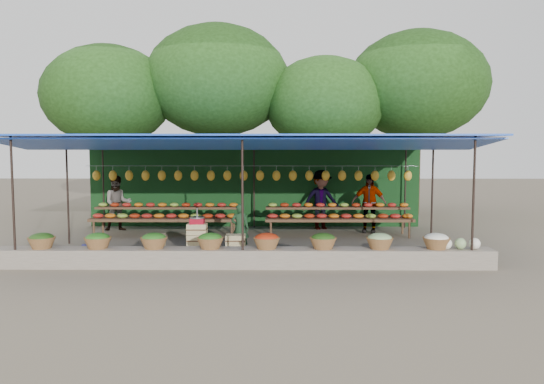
{
  "coord_description": "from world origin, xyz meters",
  "views": [
    {
      "loc": [
        0.7,
        -13.87,
        2.54
      ],
      "look_at": [
        0.59,
        0.2,
        1.36
      ],
      "focal_mm": 35.0,
      "sensor_mm": 36.0,
      "label": 1
    }
  ],
  "objects_px": {
    "weighing_scale": "(197,220)",
    "vendor_seated": "(240,228)",
    "blue_crate_back": "(92,250)",
    "blue_crate_front": "(42,258)",
    "crate_counter": "(196,243)"
  },
  "relations": [
    {
      "from": "blue_crate_front",
      "to": "vendor_seated",
      "type": "bearing_deg",
      "value": 4.49
    },
    {
      "from": "weighing_scale",
      "to": "blue_crate_back",
      "type": "bearing_deg",
      "value": 178.55
    },
    {
      "from": "crate_counter",
      "to": "blue_crate_back",
      "type": "bearing_deg",
      "value": 178.53
    },
    {
      "from": "weighing_scale",
      "to": "blue_crate_front",
      "type": "xyz_separation_m",
      "value": [
        -3.24,
        -0.96,
        -0.7
      ]
    },
    {
      "from": "weighing_scale",
      "to": "vendor_seated",
      "type": "height_order",
      "value": "vendor_seated"
    },
    {
      "from": "weighing_scale",
      "to": "blue_crate_front",
      "type": "relative_size",
      "value": 0.7
    },
    {
      "from": "crate_counter",
      "to": "weighing_scale",
      "type": "height_order",
      "value": "weighing_scale"
    },
    {
      "from": "vendor_seated",
      "to": "blue_crate_front",
      "type": "bearing_deg",
      "value": 18.31
    },
    {
      "from": "crate_counter",
      "to": "vendor_seated",
      "type": "xyz_separation_m",
      "value": [
        1.01,
        0.37,
        0.29
      ]
    },
    {
      "from": "weighing_scale",
      "to": "blue_crate_back",
      "type": "distance_m",
      "value": 2.62
    },
    {
      "from": "crate_counter",
      "to": "blue_crate_front",
      "type": "bearing_deg",
      "value": -163.29
    },
    {
      "from": "crate_counter",
      "to": "blue_crate_back",
      "type": "height_order",
      "value": "crate_counter"
    },
    {
      "from": "weighing_scale",
      "to": "vendor_seated",
      "type": "xyz_separation_m",
      "value": [
        0.97,
        0.37,
        -0.26
      ]
    },
    {
      "from": "weighing_scale",
      "to": "blue_crate_back",
      "type": "relative_size",
      "value": 0.86
    },
    {
      "from": "crate_counter",
      "to": "vendor_seated",
      "type": "relative_size",
      "value": 1.95
    }
  ]
}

